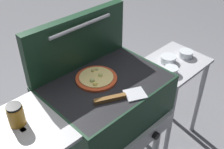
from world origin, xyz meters
TOP-DOWN VIEW (x-y plane):
  - grill at (-0.01, -0.00)m, footprint 0.96×0.53m
  - grill_lid_open at (0.00, 0.21)m, footprint 0.63×0.09m
  - pizza_cheese at (-0.02, 0.05)m, footprint 0.22×0.22m
  - sauce_jar at (-0.48, 0.05)m, footprint 0.07×0.07m
  - spatula at (-0.04, -0.15)m, footprint 0.26×0.16m
  - prep_table at (0.66, 0.00)m, footprint 0.44×0.36m
  - topping_bowl_near at (0.62, 0.03)m, footprint 0.11×0.11m
  - topping_bowl_far at (0.77, -0.01)m, footprint 0.10×0.10m
  - topping_bowl_middle at (0.52, -0.06)m, footprint 0.09×0.09m

SIDE VIEW (x-z plane):
  - prep_table at x=0.66m, z-range 0.16..0.88m
  - topping_bowl_far at x=0.77m, z-range 0.72..0.76m
  - topping_bowl_near at x=0.62m, z-range 0.72..0.76m
  - topping_bowl_middle at x=0.52m, z-range 0.72..0.76m
  - grill at x=-0.01m, z-range 0.31..1.21m
  - spatula at x=-0.04m, z-range 0.90..0.92m
  - pizza_cheese at x=-0.02m, z-range 0.89..0.93m
  - sauce_jar at x=-0.48m, z-range 0.90..1.00m
  - grill_lid_open at x=0.00m, z-range 0.90..1.20m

